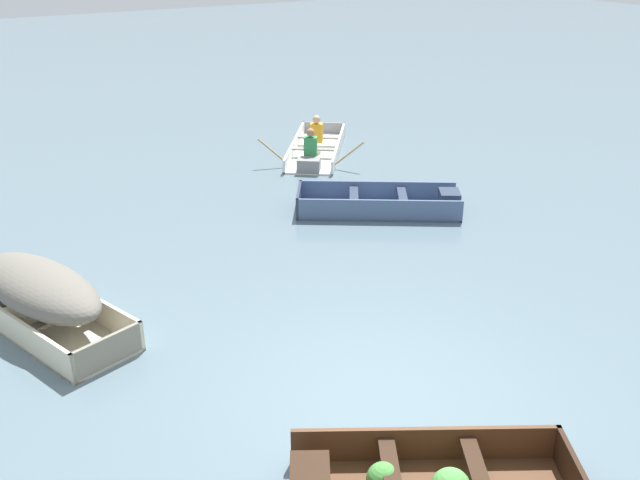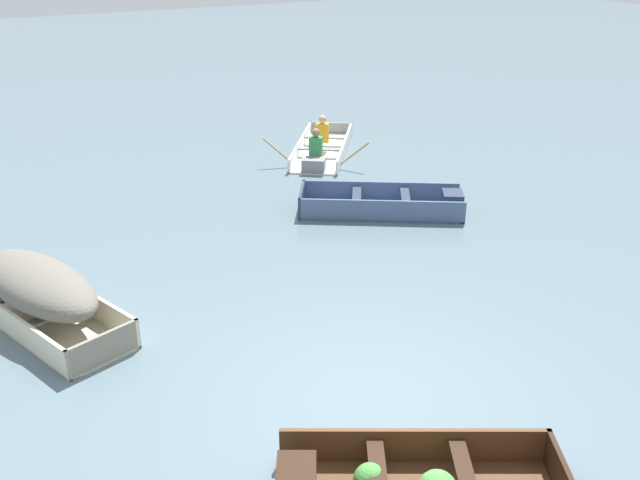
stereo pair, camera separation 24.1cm
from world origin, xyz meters
TOP-DOWN VIEW (x-y plane):
  - ground_plane at (0.00, 0.00)m, footprint 80.00×80.00m
  - skiff_slate_blue_near_moored at (3.48, 4.58)m, footprint 3.04×2.49m
  - skiff_cream_mid_moored at (-2.78, 3.59)m, footprint 1.86×3.12m
  - rowboat_white_with_crew at (4.17, 8.24)m, footprint 3.04×3.24m

SIDE VIEW (x-z plane):
  - ground_plane at x=0.00m, z-range 0.00..0.00m
  - skiff_slate_blue_near_moored at x=3.48m, z-range -0.06..0.35m
  - rowboat_white_with_crew at x=4.17m, z-range -0.27..0.61m
  - skiff_cream_mid_moored at x=-2.78m, z-range 0.06..0.92m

